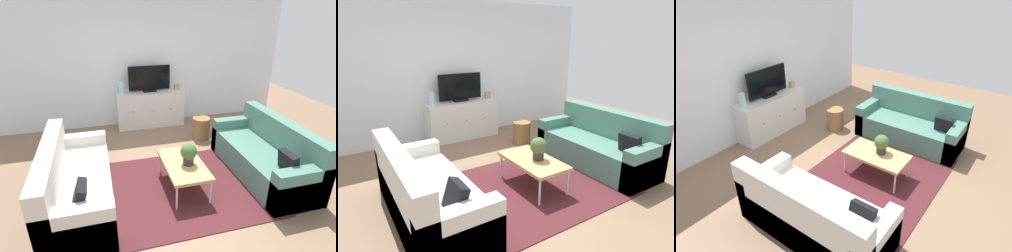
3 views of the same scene
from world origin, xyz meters
TOP-DOWN VIEW (x-y plane):
  - ground_plane at (0.00, 0.00)m, footprint 10.00×10.00m
  - wall_back at (0.00, 2.55)m, footprint 6.40×0.12m
  - area_rug at (0.00, -0.15)m, footprint 2.50×1.90m
  - couch_left_side at (-1.43, -0.10)m, footprint 0.81×1.93m
  - couch_right_side at (1.43, -0.10)m, footprint 0.81×1.93m
  - coffee_table at (0.07, -0.13)m, footprint 0.54×0.97m
  - potted_plant at (0.13, -0.18)m, footprint 0.23×0.23m
  - tv_console at (0.09, 2.27)m, footprint 1.45×0.47m
  - flat_screen_tv at (0.09, 2.29)m, footprint 0.89×0.16m
  - glass_vase at (-0.51, 2.27)m, footprint 0.11×0.11m
  - mantel_clock at (0.69, 2.27)m, footprint 0.11×0.07m
  - wicker_basket at (0.92, 1.33)m, footprint 0.34×0.34m

SIDE VIEW (x-z plane):
  - ground_plane at x=0.00m, z-range 0.00..0.00m
  - area_rug at x=0.00m, z-range 0.00..0.01m
  - wicker_basket at x=0.92m, z-range 0.00..0.43m
  - couch_left_side at x=-1.43m, z-range -0.14..0.73m
  - couch_right_side at x=1.43m, z-range -0.14..0.73m
  - coffee_table at x=0.07m, z-range 0.17..0.58m
  - tv_console at x=0.09m, z-range 0.00..0.77m
  - potted_plant at x=0.13m, z-range 0.42..0.73m
  - mantel_clock at x=0.69m, z-range 0.77..0.90m
  - glass_vase at x=-0.51m, z-range 0.77..1.02m
  - flat_screen_tv at x=0.09m, z-range 0.76..1.32m
  - wall_back at x=0.00m, z-range 0.00..2.70m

